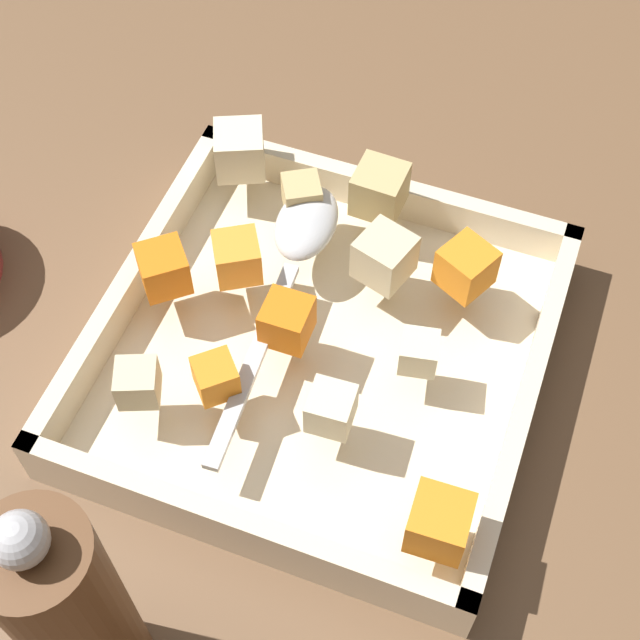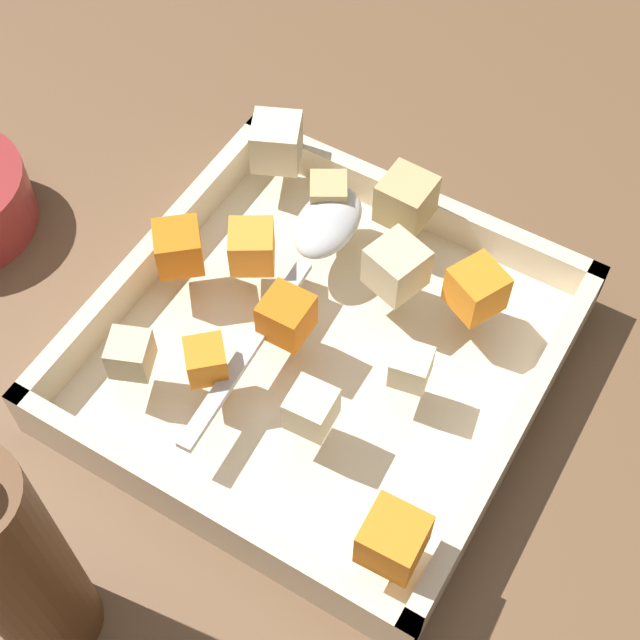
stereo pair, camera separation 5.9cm
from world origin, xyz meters
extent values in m
plane|color=brown|center=(0.00, 0.00, 0.00)|extent=(4.00, 4.00, 0.00)
cube|color=beige|center=(0.02, -0.01, 0.01)|extent=(0.28, 0.28, 0.01)
cube|color=beige|center=(0.02, -0.14, 0.03)|extent=(0.28, 0.01, 0.03)
cube|color=beige|center=(0.02, 0.12, 0.03)|extent=(0.28, 0.01, 0.03)
cube|color=beige|center=(-0.12, -0.01, 0.03)|extent=(0.01, 0.28, 0.03)
cube|color=beige|center=(0.15, -0.01, 0.03)|extent=(0.01, 0.28, 0.03)
cube|color=orange|center=(-0.06, -0.08, 0.06)|extent=(0.04, 0.04, 0.03)
cube|color=orange|center=(0.03, 0.00, 0.06)|extent=(0.03, 0.03, 0.03)
cube|color=orange|center=(0.06, 0.05, 0.06)|extent=(0.03, 0.03, 0.02)
cube|color=orange|center=(0.12, -0.01, 0.06)|extent=(0.04, 0.04, 0.03)
cube|color=orange|center=(-0.09, 0.09, 0.06)|extent=(0.03, 0.03, 0.03)
cube|color=orange|center=(0.08, -0.03, 0.06)|extent=(0.04, 0.04, 0.03)
cube|color=tan|center=(0.01, -0.12, 0.06)|extent=(0.03, 0.03, 0.03)
cube|color=beige|center=(0.10, 0.07, 0.06)|extent=(0.03, 0.03, 0.02)
cube|color=beige|center=(-0.01, -0.07, 0.06)|extent=(0.04, 0.04, 0.03)
cube|color=beige|center=(-0.05, -0.01, 0.06)|extent=(0.03, 0.03, 0.02)
cube|color=beige|center=(-0.01, 0.05, 0.06)|extent=(0.03, 0.03, 0.03)
cube|color=tan|center=(0.06, -0.10, 0.06)|extent=(0.03, 0.03, 0.02)
cube|color=beige|center=(0.12, -0.12, 0.06)|extent=(0.04, 0.04, 0.03)
ellipsoid|color=silver|center=(0.05, -0.08, 0.05)|extent=(0.04, 0.07, 0.02)
cube|color=silver|center=(0.04, 0.03, 0.05)|extent=(0.02, 0.15, 0.01)
cylinder|color=brown|center=(0.06, 0.21, 0.09)|extent=(0.05, 0.05, 0.18)
sphere|color=#B7B7BC|center=(0.06, 0.21, 0.19)|extent=(0.02, 0.02, 0.02)
camera|label=1|loc=(-0.10, 0.30, 0.54)|focal=53.14mm
camera|label=2|loc=(-0.15, 0.27, 0.54)|focal=53.14mm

